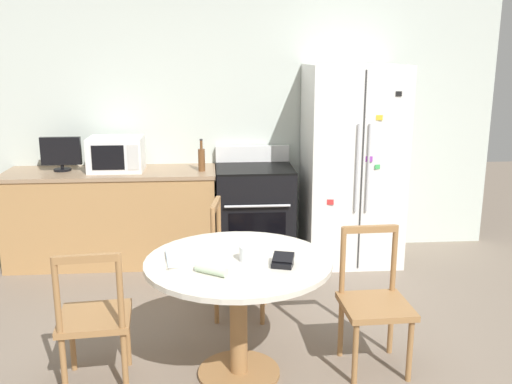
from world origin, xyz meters
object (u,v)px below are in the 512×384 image
(refrigerator, at_px, (352,165))
(countertop_tv, at_px, (61,153))
(dining_chair_far, at_px, (237,261))
(microwave, at_px, (116,154))
(candle_glass, at_px, (247,255))
(dining_chair_right, at_px, (374,303))
(wallet, at_px, (283,261))
(counter_bottle, at_px, (202,159))
(dining_chair_left, at_px, (94,319))
(oven_range, at_px, (255,213))

(refrigerator, bearing_deg, countertop_tv, 177.34)
(countertop_tv, xyz_separation_m, dining_chair_far, (1.59, -1.28, -0.64))
(microwave, relative_size, candle_glass, 5.47)
(dining_chair_far, bearing_deg, candle_glass, 9.01)
(dining_chair_right, xyz_separation_m, wallet, (-0.61, -0.16, 0.36))
(refrigerator, bearing_deg, counter_bottle, 179.53)
(dining_chair_right, relative_size, wallet, 5.77)
(counter_bottle, distance_m, wallet, 2.22)
(refrigerator, height_order, countertop_tv, refrigerator)
(dining_chair_right, xyz_separation_m, candle_glass, (-0.81, -0.06, 0.37))
(refrigerator, xyz_separation_m, counter_bottle, (-1.43, 0.01, 0.08))
(refrigerator, relative_size, microwave, 3.76)
(refrigerator, height_order, counter_bottle, refrigerator)
(countertop_tv, bearing_deg, dining_chair_right, -41.06)
(counter_bottle, relative_size, candle_glass, 3.31)
(refrigerator, xyz_separation_m, dining_chair_far, (-1.15, -1.15, -0.50))
(wallet, bearing_deg, countertop_tv, 128.64)
(dining_chair_far, xyz_separation_m, candle_glass, (0.02, -0.88, 0.37))
(dining_chair_left, xyz_separation_m, wallet, (1.12, -0.07, 0.36))
(refrigerator, height_order, candle_glass, refrigerator)
(counter_bottle, distance_m, dining_chair_left, 2.25)
(countertop_tv, relative_size, dining_chair_right, 0.41)
(countertop_tv, relative_size, wallet, 2.36)
(refrigerator, height_order, dining_chair_left, refrigerator)
(refrigerator, height_order, wallet, refrigerator)
(counter_bottle, relative_size, dining_chair_far, 0.34)
(dining_chair_left, height_order, candle_glass, dining_chair_left)
(oven_range, relative_size, candle_glass, 11.82)
(counter_bottle, bearing_deg, wallet, -76.88)
(dining_chair_right, height_order, candle_glass, dining_chair_right)
(candle_glass, bearing_deg, refrigerator, 60.98)
(countertop_tv, bearing_deg, candle_glass, -53.42)
(refrigerator, height_order, dining_chair_right, refrigerator)
(countertop_tv, bearing_deg, oven_range, -2.10)
(candle_glass, bearing_deg, dining_chair_left, -178.03)
(wallet, bearing_deg, dining_chair_left, 176.52)
(refrigerator, distance_m, counter_bottle, 1.43)
(oven_range, distance_m, dining_chair_right, 2.13)
(counter_bottle, bearing_deg, dining_chair_far, -76.67)
(oven_range, relative_size, wallet, 6.91)
(dining_chair_far, relative_size, candle_glass, 9.87)
(refrigerator, distance_m, oven_range, 1.04)
(dining_chair_right, bearing_deg, counter_bottle, -62.76)
(dining_chair_right, distance_m, candle_glass, 0.90)
(counter_bottle, height_order, dining_chair_far, counter_bottle)
(oven_range, xyz_separation_m, countertop_tv, (-1.81, 0.07, 0.60))
(refrigerator, relative_size, wallet, 12.02)
(oven_range, xyz_separation_m, counter_bottle, (-0.50, -0.05, 0.55))
(countertop_tv, xyz_separation_m, counter_bottle, (1.31, -0.12, -0.06))
(refrigerator, bearing_deg, candle_glass, -119.02)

